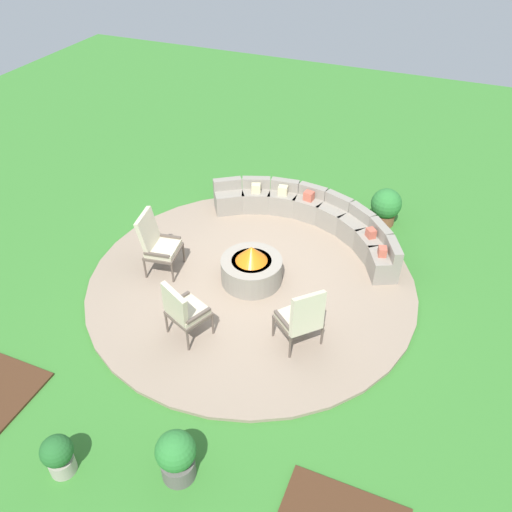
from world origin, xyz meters
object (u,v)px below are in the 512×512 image
Objects in this scene: fire_pit at (252,268)px; potted_plant_1 at (58,455)px; lounge_chair_front_right at (183,310)px; potted_plant_2 at (386,206)px; curved_stone_bench at (313,217)px; lounge_chair_back_left at (302,317)px; potted_plant_0 at (177,456)px; lounge_chair_front_left at (157,243)px.

potted_plant_1 is at bearing -100.50° from fire_pit.
fire_pit reaches higher than potted_plant_1.
lounge_chair_front_right reaches higher than potted_plant_2.
potted_plant_2 is (2.51, 6.84, 0.08)m from potted_plant_1.
lounge_chair_front_right is at bearing -104.89° from fire_pit.
fire_pit is at bearing -104.43° from curved_stone_bench.
potted_plant_0 is at bearing -155.97° from lounge_chair_back_left.
lounge_chair_front_left is at bearing 156.78° from lounge_chair_front_right.
fire_pit is 3.25m from potted_plant_2.
fire_pit is 0.26× the size of curved_stone_bench.
curved_stone_bench is 5.28× the size of potted_plant_2.
lounge_chair_front_left reaches higher than lounge_chair_front_right.
lounge_chair_front_left is 3.88m from potted_plant_1.
curved_stone_bench is at bearing 90.88° from potted_plant_0.
lounge_chair_front_left reaches higher than curved_stone_bench.
potted_plant_2 is at bearing 79.52° from potted_plant_0.
fire_pit is at bearing 99.07° from potted_plant_0.
potted_plant_0 is 0.98× the size of potted_plant_2.
potted_plant_1 is 7.29m from potted_plant_2.
lounge_chair_front_right is 0.97× the size of lounge_chair_back_left.
lounge_chair_front_right is (1.21, -1.26, -0.03)m from lounge_chair_front_left.
lounge_chair_front_right is 2.55m from potted_plant_1.
curved_stone_bench is at bearing -146.84° from potted_plant_2.
potted_plant_2 is (2.18, 4.33, -0.20)m from lounge_chair_front_right.
lounge_chair_back_left is at bearing -75.64° from curved_stone_bench.
potted_plant_2 is (0.49, 3.81, -0.21)m from lounge_chair_back_left.
lounge_chair_front_right is (-0.42, -1.60, 0.27)m from fire_pit.
lounge_chair_front_right reaches higher than potted_plant_0.
potted_plant_0 is 1.43m from potted_plant_1.
potted_plant_0 is at bearing 20.27° from potted_plant_1.
potted_plant_2 is (1.26, 0.82, 0.08)m from curved_stone_bench.
lounge_chair_front_left is 1.74m from lounge_chair_front_right.
potted_plant_2 is at bearing 69.84° from potted_plant_1.
lounge_chair_back_left is (1.68, 0.52, 0.01)m from lounge_chair_front_right.
curved_stone_bench is 1.51m from potted_plant_2.
lounge_chair_front_left is 3.96m from potted_plant_0.
potted_plant_1 is (-0.34, -2.51, -0.28)m from lounge_chair_front_right.
potted_plant_2 is (3.38, 3.07, -0.23)m from lounge_chair_front_left.
potted_plant_0 is 1.24× the size of potted_plant_1.
fire_pit is 1.75× the size of potted_plant_1.
curved_stone_bench is (0.49, 1.91, -0.01)m from fire_pit.
potted_plant_2 is at bearing 57.37° from fire_pit.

